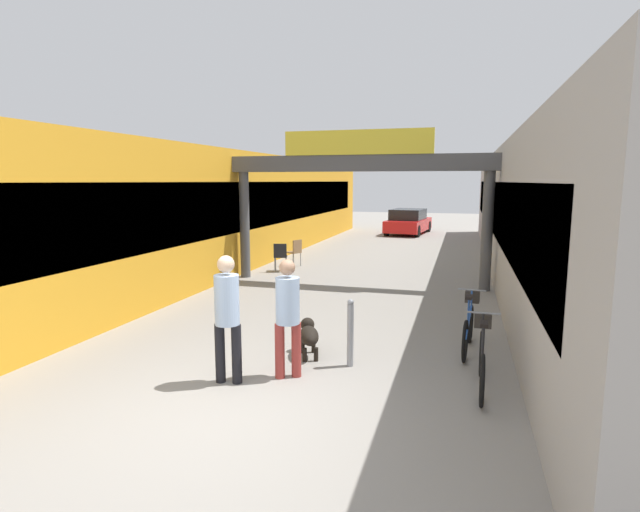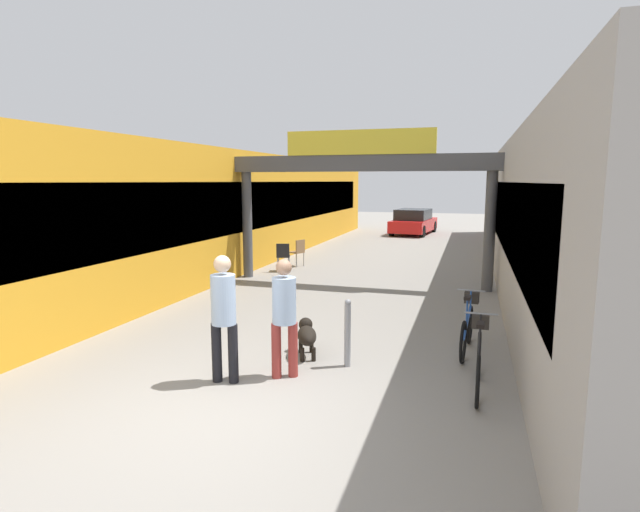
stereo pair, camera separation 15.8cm
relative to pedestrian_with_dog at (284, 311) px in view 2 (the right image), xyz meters
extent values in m
plane|color=gray|center=(-0.42, -1.29, -0.98)|extent=(80.00, 80.00, 0.00)
cube|color=gold|center=(-5.52, 9.71, 0.87)|extent=(3.00, 26.00, 3.70)
cube|color=black|center=(-4.04, 9.71, 1.05)|extent=(0.04, 23.40, 1.48)
cube|color=#9E9993|center=(4.68, 9.71, 0.87)|extent=(3.00, 26.00, 3.70)
cube|color=black|center=(3.20, 9.71, 1.05)|extent=(0.04, 23.40, 1.48)
cylinder|color=#4C4C4F|center=(-3.77, 6.83, 0.54)|extent=(0.28, 0.28, 3.05)
cylinder|color=#4C4C4F|center=(2.93, 6.83, 0.54)|extent=(0.28, 0.28, 3.05)
cube|color=#4C4C4F|center=(-0.42, 6.83, 2.28)|extent=(7.40, 0.44, 0.43)
cube|color=yellow|center=(-0.42, 6.63, 2.82)|extent=(3.96, 0.10, 0.64)
cylinder|color=#99332D|center=(-0.10, -0.06, -0.58)|extent=(0.19, 0.19, 0.80)
cylinder|color=#99332D|center=(0.10, 0.06, -0.58)|extent=(0.19, 0.19, 0.80)
cylinder|color=#A5BFE0|center=(0.00, 0.00, 0.15)|extent=(0.46, 0.46, 0.66)
sphere|color=tan|center=(0.00, 0.00, 0.62)|extent=(0.31, 0.31, 0.23)
cylinder|color=black|center=(-0.86, -0.43, -0.56)|extent=(0.16, 0.16, 0.84)
cylinder|color=black|center=(-0.62, -0.39, -0.56)|extent=(0.16, 0.16, 0.84)
cylinder|color=#A5BFE0|center=(-0.74, -0.41, 0.20)|extent=(0.38, 0.38, 0.69)
sphere|color=beige|center=(-0.74, -0.41, 0.70)|extent=(0.27, 0.27, 0.24)
ellipsoid|color=black|center=(0.04, 0.88, -0.63)|extent=(0.53, 0.74, 0.27)
sphere|color=black|center=(-0.07, 1.16, -0.54)|extent=(0.30, 0.30, 0.23)
sphere|color=white|center=(-0.04, 1.07, -0.65)|extent=(0.21, 0.21, 0.16)
cylinder|color=black|center=(-0.12, 1.04, -0.88)|extent=(0.09, 0.09, 0.22)
cylinder|color=black|center=(0.05, 1.10, -0.88)|extent=(0.09, 0.09, 0.22)
cylinder|color=black|center=(0.04, 0.66, -0.88)|extent=(0.09, 0.09, 0.22)
cylinder|color=black|center=(0.20, 0.73, -0.88)|extent=(0.09, 0.09, 0.22)
torus|color=black|center=(2.67, 0.81, -0.65)|extent=(0.07, 0.67, 0.67)
torus|color=black|center=(2.64, -0.21, -0.65)|extent=(0.07, 0.67, 0.67)
cube|color=black|center=(2.66, 0.30, -0.47)|extent=(0.06, 0.94, 0.34)
cylinder|color=black|center=(2.65, 0.18, -0.25)|extent=(0.03, 0.03, 0.42)
cube|color=black|center=(2.65, 0.18, -0.03)|extent=(0.10, 0.22, 0.05)
cylinder|color=black|center=(2.67, 0.75, -0.27)|extent=(0.03, 0.03, 0.46)
cylinder|color=gray|center=(2.67, 0.75, -0.03)|extent=(0.46, 0.04, 0.03)
cube|color=#332D28|center=(2.67, 0.95, -0.19)|extent=(0.24, 0.21, 0.20)
torus|color=black|center=(2.53, 2.34, -0.65)|extent=(0.11, 0.67, 0.67)
torus|color=black|center=(2.44, 1.33, -0.65)|extent=(0.11, 0.67, 0.67)
cube|color=#234C9E|center=(2.49, 1.83, -0.47)|extent=(0.12, 0.94, 0.34)
cylinder|color=#234C9E|center=(2.48, 1.71, -0.25)|extent=(0.03, 0.03, 0.42)
cube|color=black|center=(2.48, 1.71, -0.03)|extent=(0.12, 0.23, 0.05)
cylinder|color=#234C9E|center=(2.53, 2.28, -0.27)|extent=(0.03, 0.03, 0.46)
cylinder|color=gray|center=(2.53, 2.28, -0.03)|extent=(0.46, 0.07, 0.03)
cube|color=#332D28|center=(2.55, 2.48, -0.19)|extent=(0.26, 0.22, 0.20)
cylinder|color=gray|center=(0.76, 0.67, -0.50)|extent=(0.10, 0.10, 0.97)
sphere|color=gray|center=(0.76, 0.67, 0.01)|extent=(0.10, 0.10, 0.10)
cylinder|color=gray|center=(-3.31, 8.10, -0.76)|extent=(0.04, 0.04, 0.45)
cylinder|color=gray|center=(-2.99, 8.20, -0.76)|extent=(0.04, 0.04, 0.45)
cylinder|color=gray|center=(-3.22, 7.78, -0.76)|extent=(0.04, 0.04, 0.45)
cylinder|color=gray|center=(-2.89, 7.87, -0.76)|extent=(0.04, 0.04, 0.45)
cube|color=black|center=(-3.10, 7.99, -0.51)|extent=(0.50, 0.50, 0.04)
cube|color=black|center=(-3.05, 7.82, -0.29)|extent=(0.40, 0.15, 0.40)
cylinder|color=gray|center=(-3.24, 8.88, -0.76)|extent=(0.04, 0.04, 0.45)
cylinder|color=gray|center=(-3.11, 9.19, -0.76)|extent=(0.04, 0.04, 0.45)
cylinder|color=gray|center=(-2.93, 8.74, -0.76)|extent=(0.04, 0.04, 0.45)
cylinder|color=gray|center=(-2.79, 9.05, -0.76)|extent=(0.04, 0.04, 0.45)
cube|color=olive|center=(-3.02, 8.97, -0.51)|extent=(0.53, 0.53, 0.04)
cube|color=olive|center=(-2.85, 8.89, -0.29)|extent=(0.20, 0.38, 0.40)
cube|color=red|center=(-0.47, 20.42, -0.50)|extent=(2.21, 4.18, 0.60)
cube|color=#1E2328|center=(-0.48, 20.27, 0.07)|extent=(1.82, 2.37, 0.55)
cylinder|color=black|center=(-1.08, 21.96, -0.68)|extent=(0.27, 0.62, 0.60)
cylinder|color=black|center=(0.50, 21.77, -0.68)|extent=(0.27, 0.62, 0.60)
cylinder|color=black|center=(-1.43, 19.08, -0.68)|extent=(0.27, 0.62, 0.60)
cylinder|color=black|center=(0.15, 18.89, -0.68)|extent=(0.27, 0.62, 0.60)
camera|label=1|loc=(2.33, -6.46, 1.81)|focal=28.00mm
camera|label=2|loc=(2.48, -6.41, 1.81)|focal=28.00mm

